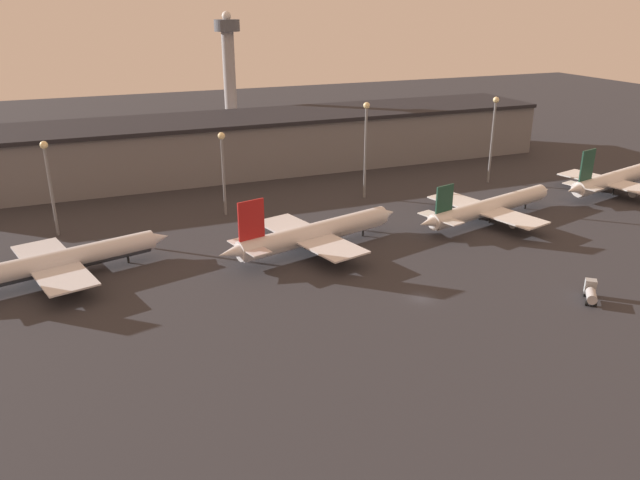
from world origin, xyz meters
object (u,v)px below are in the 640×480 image
service_vehicle_2 (591,292)px  control_tower (229,72)px  airplane_1 (60,262)px  airplane_2 (314,233)px  airplane_3 (489,207)px  airplane_4 (612,180)px

service_vehicle_2 → control_tower: size_ratio=0.12×
airplane_1 → airplane_2: 52.90m
airplane_1 → service_vehicle_2: (90.94, -47.31, -2.02)m
airplane_2 → airplane_3: airplane_2 is taller
airplane_2 → airplane_4: bearing=-9.6°
airplane_2 → service_vehicle_2: airplane_2 is taller
control_tower → airplane_3: bearing=-69.3°
airplane_4 → service_vehicle_2: (-57.55, -51.70, -2.11)m
airplane_1 → airplane_2: airplane_2 is taller
airplane_4 → control_tower: size_ratio=0.89×
airplane_2 → service_vehicle_2: bearing=-63.1°
airplane_2 → control_tower: size_ratio=0.97×
airplane_4 → airplane_3: bearing=173.3°
airplane_2 → airplane_4: airplane_4 is taller
airplane_3 → airplane_4: size_ratio=1.12×
airplane_4 → service_vehicle_2: size_ratio=7.40×
airplane_4 → service_vehicle_2: bearing=-152.9°
airplane_2 → service_vehicle_2: 57.51m
airplane_2 → airplane_4: 96.18m
airplane_2 → service_vehicle_2: (38.22, -42.92, -2.14)m
airplane_2 → airplane_4: (95.77, 8.79, -0.03)m
airplane_3 → control_tower: size_ratio=1.00×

